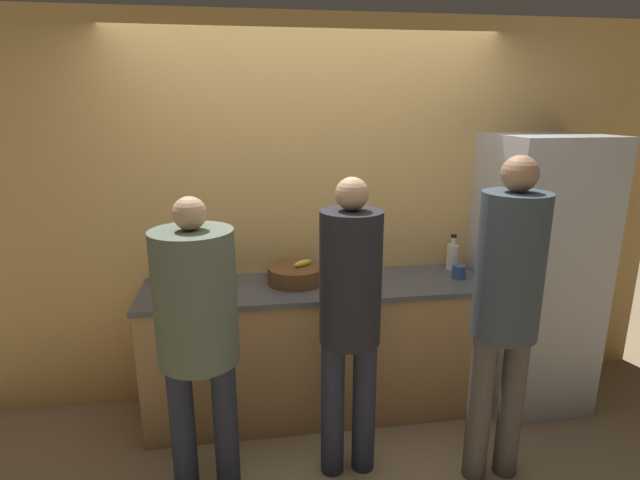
{
  "coord_description": "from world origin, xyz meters",
  "views": [
    {
      "loc": [
        -0.43,
        -2.68,
        2.04
      ],
      "look_at": [
        0.0,
        0.14,
        1.26
      ],
      "focal_mm": 28.0,
      "sensor_mm": 36.0,
      "label": 1
    }
  ],
  "objects": [
    {
      "name": "ground_plane",
      "position": [
        0.0,
        0.0,
        0.0
      ],
      "size": [
        14.0,
        14.0,
        0.0
      ],
      "primitive_type": "plane",
      "color": "#9E8460"
    },
    {
      "name": "wall_back",
      "position": [
        0.0,
        0.65,
        1.3
      ],
      "size": [
        5.2,
        0.06,
        2.6
      ],
      "color": "#E0B266",
      "rests_on": "ground_plane"
    },
    {
      "name": "counter",
      "position": [
        0.0,
        0.35,
        0.46
      ],
      "size": [
        2.22,
        0.63,
        0.91
      ],
      "color": "tan",
      "rests_on": "ground_plane"
    },
    {
      "name": "refrigerator",
      "position": [
        1.5,
        0.28,
        0.93
      ],
      "size": [
        0.68,
        0.71,
        1.86
      ],
      "color": "#B7B7BC",
      "rests_on": "ground_plane"
    },
    {
      "name": "person_left",
      "position": [
        -0.69,
        -0.31,
        1.0
      ],
      "size": [
        0.41,
        0.41,
        1.62
      ],
      "color": "#232838",
      "rests_on": "ground_plane"
    },
    {
      "name": "person_center",
      "position": [
        0.1,
        -0.28,
        0.99
      ],
      "size": [
        0.33,
        0.33,
        1.69
      ],
      "color": "#232838",
      "rests_on": "ground_plane"
    },
    {
      "name": "person_right",
      "position": [
        0.89,
        -0.44,
        1.07
      ],
      "size": [
        0.34,
        0.34,
        1.81
      ],
      "color": "#4C4742",
      "rests_on": "ground_plane"
    },
    {
      "name": "fruit_bowl",
      "position": [
        -0.12,
        0.39,
        0.97
      ],
      "size": [
        0.37,
        0.37,
        0.15
      ],
      "color": "brown",
      "rests_on": "counter"
    },
    {
      "name": "utensil_crock",
      "position": [
        -0.89,
        0.45,
        0.99
      ],
      "size": [
        0.1,
        0.1,
        0.31
      ],
      "color": "silver",
      "rests_on": "counter"
    },
    {
      "name": "bottle_clear",
      "position": [
        1.0,
        0.5,
        1.01
      ],
      "size": [
        0.08,
        0.08,
        0.25
      ],
      "color": "silver",
      "rests_on": "counter"
    },
    {
      "name": "bottle_dark",
      "position": [
        -0.56,
        0.41,
        1.0
      ],
      "size": [
        0.06,
        0.06,
        0.22
      ],
      "color": "#333338",
      "rests_on": "counter"
    },
    {
      "name": "cup_blue",
      "position": [
        0.97,
        0.31,
        0.96
      ],
      "size": [
        0.09,
        0.09,
        0.09
      ],
      "color": "#335184",
      "rests_on": "counter"
    }
  ]
}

